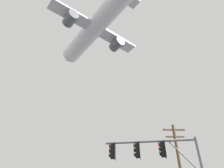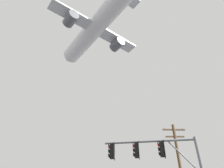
% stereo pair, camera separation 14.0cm
% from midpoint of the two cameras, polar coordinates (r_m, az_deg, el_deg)
% --- Properties ---
extents(signal_pole_near, '(5.66, 1.09, 6.40)m').
position_cam_midpoint_polar(signal_pole_near, '(13.50, 13.75, -20.11)').
color(signal_pole_near, slate).
rests_on(signal_pole_near, ground).
extents(airplane, '(20.09, 25.25, 7.80)m').
position_cam_midpoint_polar(airplane, '(49.91, -4.80, 14.70)').
color(airplane, white).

